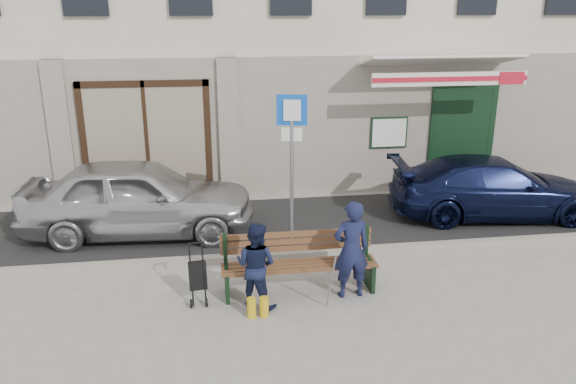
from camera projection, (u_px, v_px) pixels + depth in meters
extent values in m
plane|color=#9E9991|center=(338.00, 297.00, 8.61)|extent=(80.00, 80.00, 0.00)
cube|color=#282828|center=(304.00, 223.00, 11.52)|extent=(60.00, 3.20, 0.01)
cube|color=#9E9384|center=(319.00, 253.00, 10.00)|extent=(60.00, 0.18, 0.12)
cube|color=#9E9384|center=(291.00, 128.00, 12.76)|extent=(20.00, 0.12, 3.20)
cube|color=maroon|center=(147.00, 134.00, 12.39)|extent=(2.50, 0.12, 2.00)
cube|color=black|center=(461.00, 136.00, 13.34)|extent=(1.60, 0.10, 2.60)
cube|color=black|center=(453.00, 136.00, 13.82)|extent=(1.25, 0.90, 2.40)
cube|color=white|center=(389.00, 133.00, 13.02)|extent=(0.80, 0.03, 0.65)
cube|color=white|center=(436.00, 61.00, 12.42)|extent=(3.40, 1.72, 0.42)
cube|color=white|center=(451.00, 79.00, 11.71)|extent=(3.40, 0.05, 0.28)
cube|color=red|center=(451.00, 79.00, 11.68)|extent=(3.40, 0.02, 0.10)
imported|color=silver|center=(139.00, 197.00, 10.79)|extent=(4.50, 2.07, 1.50)
imported|color=black|center=(494.00, 187.00, 11.78)|extent=(4.48, 2.23, 1.25)
cylinder|color=gray|center=(292.00, 178.00, 9.87)|extent=(0.07, 0.07, 2.73)
cube|color=blue|center=(292.00, 110.00, 9.49)|extent=(0.52, 0.14, 0.52)
cube|color=white|center=(292.00, 110.00, 9.46)|extent=(0.29, 0.08, 0.36)
cube|color=white|center=(292.00, 134.00, 9.62)|extent=(0.35, 0.11, 0.23)
cube|color=brown|center=(299.00, 265.00, 8.62)|extent=(2.40, 0.50, 0.04)
cube|color=brown|center=(297.00, 241.00, 8.80)|extent=(2.40, 0.10, 0.36)
cube|color=black|center=(227.00, 284.00, 8.54)|extent=(0.06, 0.50, 0.45)
cube|color=black|center=(369.00, 274.00, 8.85)|extent=(0.06, 0.50, 0.45)
cube|color=white|center=(349.00, 263.00, 8.62)|extent=(0.34, 0.25, 0.11)
cylinder|color=gray|center=(331.00, 281.00, 8.03)|extent=(0.07, 0.34, 0.96)
cylinder|color=gold|center=(252.00, 308.00, 8.00)|extent=(0.13, 0.13, 0.30)
cylinder|color=gold|center=(264.00, 307.00, 8.02)|extent=(0.13, 0.13, 0.30)
imported|color=#141939|center=(351.00, 249.00, 8.42)|extent=(0.59, 0.41, 1.54)
imported|color=#131935|center=(256.00, 265.00, 8.16)|extent=(0.81, 0.76, 1.32)
cylinder|color=black|center=(191.00, 303.00, 8.28)|extent=(0.04, 0.13, 0.13)
cylinder|color=black|center=(207.00, 302.00, 8.31)|extent=(0.04, 0.13, 0.13)
cube|color=black|center=(198.00, 275.00, 8.36)|extent=(0.29, 0.26, 0.44)
cylinder|color=black|center=(196.00, 243.00, 8.32)|extent=(0.25, 0.05, 0.02)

